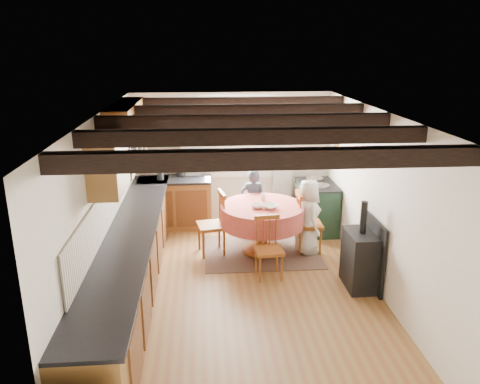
{
  "coord_description": "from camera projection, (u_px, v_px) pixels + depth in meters",
  "views": [
    {
      "loc": [
        -0.53,
        -5.76,
        3.21
      ],
      "look_at": [
        0.0,
        0.8,
        1.15
      ],
      "focal_mm": 35.37,
      "sensor_mm": 36.0,
      "label": 1
    }
  ],
  "objects": [
    {
      "name": "canister_wide",
      "position": [
        181.0,
        172.0,
        8.54
      ],
      "size": [
        0.16,
        0.16,
        0.18
      ],
      "primitive_type": "cylinder",
      "color": "#262628",
      "rests_on": "worktop_back"
    },
    {
      "name": "bowl_a",
      "position": [
        270.0,
        207.0,
        7.26
      ],
      "size": [
        0.33,
        0.33,
        0.06
      ],
      "primitive_type": "imported",
      "rotation": [
        0.0,
        0.0,
        3.73
      ],
      "color": "silver",
      "rests_on": "dining_table"
    },
    {
      "name": "window_pane",
      "position": [
        237.0,
        137.0,
        8.61
      ],
      "size": [
        1.2,
        0.01,
        1.4
      ],
      "primitive_type": "cube",
      "color": "white",
      "rests_on": "wall_back"
    },
    {
      "name": "cup",
      "position": [
        263.0,
        197.0,
        7.67
      ],
      "size": [
        0.1,
        0.1,
        0.09
      ],
      "primitive_type": "imported",
      "rotation": [
        0.0,
        0.0,
        3.18
      ],
      "color": "silver",
      "rests_on": "dining_table"
    },
    {
      "name": "window_frame",
      "position": [
        237.0,
        137.0,
        8.61
      ],
      "size": [
        1.34,
        0.03,
        1.54
      ],
      "primitive_type": "cube",
      "color": "white",
      "rests_on": "wall_back"
    },
    {
      "name": "dining_table",
      "position": [
        262.0,
        229.0,
        7.53
      ],
      "size": [
        1.32,
        1.32,
        0.8
      ],
      "primitive_type": null,
      "color": "#B45B5D",
      "rests_on": "floor"
    },
    {
      "name": "chair_near",
      "position": [
        269.0,
        248.0,
        6.69
      ],
      "size": [
        0.42,
        0.44,
        0.9
      ],
      "primitive_type": null,
      "rotation": [
        0.0,
        0.0,
        0.1
      ],
      "color": "#91541A",
      "rests_on": "floor"
    },
    {
      "name": "aga_range",
      "position": [
        316.0,
        207.0,
        8.42
      ],
      "size": [
        0.62,
        0.97,
        0.89
      ],
      "primitive_type": null,
      "color": "black",
      "rests_on": "floor"
    },
    {
      "name": "beam_d",
      "position": [
        239.0,
        110.0,
        6.74
      ],
      "size": [
        3.6,
        0.16,
        0.16
      ],
      "primitive_type": "cube",
      "color": "black",
      "rests_on": "ceiling"
    },
    {
      "name": "wall_left",
      "position": [
        104.0,
        210.0,
        5.98
      ],
      "size": [
        0.0,
        5.5,
        2.4
      ],
      "primitive_type": "cube",
      "color": "silver",
      "rests_on": "ground"
    },
    {
      "name": "base_cabinet_back",
      "position": [
        175.0,
        204.0,
        8.6
      ],
      "size": [
        1.3,
        0.6,
        0.88
      ],
      "primitive_type": "cube",
      "color": "brown",
      "rests_on": "floor"
    },
    {
      "name": "cast_iron_stove",
      "position": [
        361.0,
        245.0,
        6.38
      ],
      "size": [
        0.37,
        0.62,
        1.24
      ],
      "primitive_type": null,
      "color": "black",
      "rests_on": "floor"
    },
    {
      "name": "canister_tall",
      "position": [
        160.0,
        174.0,
        8.33
      ],
      "size": [
        0.13,
        0.13,
        0.22
      ],
      "primitive_type": "cylinder",
      "color": "#262628",
      "rests_on": "worktop_back"
    },
    {
      "name": "wall_back",
      "position": [
        232.0,
        158.0,
        8.74
      ],
      "size": [
        3.6,
        0.0,
        2.4
      ],
      "primitive_type": "cube",
      "color": "silver",
      "rests_on": "ground"
    },
    {
      "name": "beam_c",
      "position": [
        245.0,
        121.0,
        5.79
      ],
      "size": [
        3.6,
        0.16,
        0.16
      ],
      "primitive_type": "cube",
      "color": "black",
      "rests_on": "ceiling"
    },
    {
      "name": "rug",
      "position": [
        262.0,
        251.0,
        7.65
      ],
      "size": [
        1.83,
        1.43,
        0.01
      ],
      "primitive_type": "cube",
      "color": "#4E2F2A",
      "rests_on": "floor"
    },
    {
      "name": "curtain_left",
      "position": [
        191.0,
        165.0,
        8.61
      ],
      "size": [
        0.35,
        0.1,
        2.1
      ],
      "primitive_type": "cube",
      "color": "silver",
      "rests_on": "wall_back"
    },
    {
      "name": "beam_e",
      "position": [
        234.0,
        102.0,
        7.69
      ],
      "size": [
        3.6,
        0.16,
        0.16
      ],
      "primitive_type": "cube",
      "color": "black",
      "rests_on": "ceiling"
    },
    {
      "name": "bowl_b",
      "position": [
        257.0,
        206.0,
        7.28
      ],
      "size": [
        0.27,
        0.27,
        0.06
      ],
      "primitive_type": "imported",
      "rotation": [
        0.0,
        0.0,
        2.47
      ],
      "color": "silver",
      "rests_on": "dining_table"
    },
    {
      "name": "floor",
      "position": [
        245.0,
        289.0,
        6.48
      ],
      "size": [
        3.6,
        5.5,
        0.0
      ],
      "primitive_type": "cube",
      "color": "olive",
      "rests_on": "ground"
    },
    {
      "name": "splash_left",
      "position": [
        110.0,
        203.0,
        6.27
      ],
      "size": [
        0.02,
        4.5,
        0.55
      ],
      "primitive_type": "cube",
      "color": "beige",
      "rests_on": "wall_left"
    },
    {
      "name": "splash_back",
      "position": [
        177.0,
        159.0,
        8.64
      ],
      "size": [
        1.4,
        0.02,
        0.55
      ],
      "primitive_type": "cube",
      "color": "beige",
      "rests_on": "wall_back"
    },
    {
      "name": "wall_picture",
      "position": [
        334.0,
        134.0,
        8.29
      ],
      "size": [
        0.04,
        0.5,
        0.6
      ],
      "primitive_type": "cube",
      "color": "gold",
      "rests_on": "wall_right"
    },
    {
      "name": "base_cabinet_left",
      "position": [
        132.0,
        264.0,
        6.23
      ],
      "size": [
        0.6,
        5.3,
        0.88
      ],
      "primitive_type": "cube",
      "color": "brown",
      "rests_on": "floor"
    },
    {
      "name": "curtain_rod",
      "position": [
        237.0,
        104.0,
        8.35
      ],
      "size": [
        2.0,
        0.03,
        0.03
      ],
      "primitive_type": "cylinder",
      "rotation": [
        0.0,
        1.57,
        0.0
      ],
      "color": "black",
      "rests_on": "wall_back"
    },
    {
      "name": "ceiling",
      "position": [
        245.0,
        114.0,
        5.76
      ],
      "size": [
        3.6,
        5.5,
        0.0
      ],
      "primitive_type": "cube",
      "color": "white",
      "rests_on": "ground"
    },
    {
      "name": "wall_right",
      "position": [
        380.0,
        203.0,
        6.26
      ],
      "size": [
        0.0,
        5.5,
        2.4
      ],
      "primitive_type": "cube",
      "color": "silver",
      "rests_on": "ground"
    },
    {
      "name": "wall_cabinet_solid",
      "position": [
        108.0,
        162.0,
        5.5
      ],
      "size": [
        0.34,
        0.9,
        0.7
      ],
      "primitive_type": "cube",
      "color": "brown",
      "rests_on": "wall_left"
    },
    {
      "name": "chair_left",
      "position": [
        211.0,
        223.0,
        7.46
      ],
      "size": [
        0.53,
        0.51,
        1.02
      ],
      "primitive_type": null,
      "rotation": [
        0.0,
        0.0,
        -1.39
      ],
      "color": "#91541A",
      "rests_on": "floor"
    },
    {
      "name": "wall_cabinet_glass",
      "position": [
        127.0,
        134.0,
        6.91
      ],
      "size": [
        0.34,
        1.8,
        0.9
      ],
      "primitive_type": "cube",
      "color": "brown",
      "rests_on": "wall_left"
    },
    {
      "name": "chair_right",
      "position": [
        309.0,
        222.0,
        7.54
      ],
      "size": [
        0.46,
        0.44,
        1.0
      ],
      "primitive_type": null,
      "rotation": [
        0.0,
        0.0,
        1.55
      ],
      "color": "#91541A",
      "rests_on": "floor"
    },
    {
      "name": "worktop_left",
      "position": [
        131.0,
        232.0,
        6.1
      ],
      "size": [
        0.64,
        5.3,
        0.04
      ],
      "primitive_type": "cube",
      "color": "black",
      "rests_on": "base_cabinet_left"
    },
    {
      "name": "beam_a",
      "position": [
        267.0,
        159.0,
        3.89
      ],
      "size": [
        3.6,
        0.16,
        0.16
      ],
      "primitive_type": "cube",
      "color": "black",
      "rests_on": "ceiling"
    },
    {
      "name": "wall_front",
      "position": [
        278.0,
        328.0,
        3.5
      ],
      "size": [
        3.6,
        0.0,
        2.4
      ],
      "primitive_type": "cube",
      "color": "silver",
      "rests_on": "ground"
    },
    {
      "name": "beam_b",
      "position": [
        254.0,
        136.0,
        4.84
      ],
      "size": [
        3.6,
        0.16,
        0.16
      ],
      "primitive_type": "cube",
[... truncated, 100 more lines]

